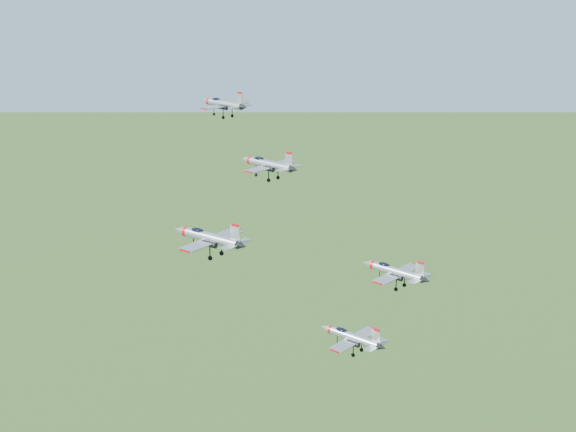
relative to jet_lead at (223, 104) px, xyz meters
The scene contains 5 objects.
jet_lead is the anchor object (origin of this frame).
jet_left_high 27.79m from the jet_lead, 36.88° to the right, with size 11.58×9.64×3.09m.
jet_right_high 39.11m from the jet_lead, 54.42° to the right, with size 13.42×11.04×3.59m.
jet_left_low 46.53m from the jet_lead, 14.65° to the right, with size 12.18×10.15×3.26m.
jet_right_low 54.22m from the jet_lead, 30.37° to the right, with size 11.04×9.15×2.95m.
Camera 1 is at (68.71, -96.69, 172.37)m, focal length 50.00 mm.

